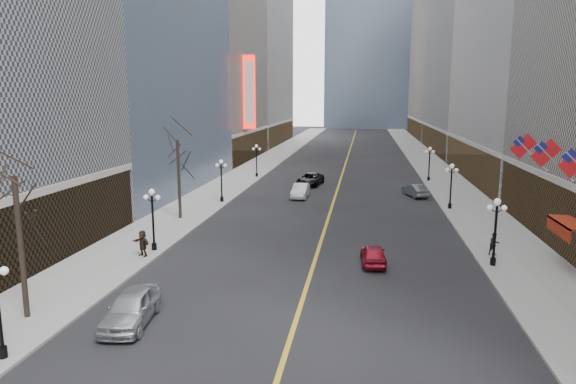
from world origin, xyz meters
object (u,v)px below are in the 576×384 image
(streetlamp_east_3, at_px, (429,160))
(car_nb_mid, at_px, (300,191))
(car_sb_mid, at_px, (373,254))
(streetlamp_east_1, at_px, (496,225))
(car_nb_far, at_px, (310,179))
(streetlamp_east_2, at_px, (451,181))
(streetlamp_west_3, at_px, (257,157))
(car_sb_far, at_px, (415,190))
(streetlamp_west_1, at_px, (153,213))
(car_nb_near, at_px, (131,308))
(streetlamp_west_2, at_px, (221,176))

(streetlamp_east_3, distance_m, car_nb_mid, 20.94)
(car_nb_mid, xyz_separation_m, car_sb_mid, (7.81, -22.74, -0.09))
(car_sb_mid, bearing_deg, streetlamp_east_3, -105.72)
(car_sb_mid, bearing_deg, streetlamp_east_1, -179.98)
(car_nb_far, distance_m, car_sb_mid, 32.03)
(streetlamp_east_2, bearing_deg, streetlamp_east_3, 90.00)
(streetlamp_east_2, bearing_deg, car_nb_mid, 164.83)
(streetlamp_west_3, relative_size, car_sb_far, 1.03)
(streetlamp_east_1, bearing_deg, car_nb_far, 116.74)
(streetlamp_east_3, distance_m, car_sb_mid, 37.39)
(car_nb_mid, height_order, car_nb_far, car_nb_far)
(streetlamp_west_1, height_order, car_nb_near, streetlamp_west_1)
(streetlamp_west_3, bearing_deg, streetlamp_east_1, -56.75)
(streetlamp_west_1, height_order, car_sb_far, streetlamp_west_1)
(streetlamp_east_1, bearing_deg, car_nb_near, -149.42)
(car_sb_far, bearing_deg, streetlamp_west_1, 30.47)
(streetlamp_west_1, xyz_separation_m, car_sb_far, (20.80, 24.80, -2.18))
(streetlamp_west_1, xyz_separation_m, car_sb_mid, (15.76, -0.50, -2.22))
(streetlamp_east_3, height_order, streetlamp_west_1, same)
(car_sb_far, bearing_deg, streetlamp_east_2, 92.85)
(streetlamp_east_2, bearing_deg, car_nb_far, 140.71)
(car_nb_near, bearing_deg, car_sb_far, 58.60)
(streetlamp_east_1, height_order, streetlamp_west_3, same)
(streetlamp_west_1, relative_size, streetlamp_west_3, 1.00)
(streetlamp_west_1, xyz_separation_m, car_nb_far, (8.18, 30.62, -2.12))
(streetlamp_west_1, bearing_deg, car_sb_far, 50.01)
(streetlamp_east_3, distance_m, car_nb_far, 16.47)
(streetlamp_east_1, height_order, streetlamp_east_3, same)
(streetlamp_east_3, bearing_deg, streetlamp_west_1, -123.25)
(streetlamp_west_1, xyz_separation_m, car_nb_mid, (7.95, 22.24, -2.13))
(streetlamp_east_1, bearing_deg, car_nb_mid, 125.13)
(streetlamp_west_2, height_order, car_nb_near, streetlamp_west_2)
(car_nb_near, bearing_deg, streetlamp_east_3, 61.04)
(car_sb_mid, distance_m, car_sb_far, 25.79)
(streetlamp_west_1, height_order, streetlamp_west_2, same)
(streetlamp_west_1, bearing_deg, car_nb_near, -72.10)
(streetlamp_west_1, relative_size, car_nb_mid, 0.97)
(streetlamp_east_2, height_order, car_sb_far, streetlamp_east_2)
(streetlamp_west_3, height_order, car_nb_far, streetlamp_west_3)
(streetlamp_east_3, bearing_deg, car_nb_near, -112.55)
(streetlamp_east_2, distance_m, car_sb_mid, 20.21)
(streetlamp_east_2, relative_size, car_sb_far, 1.03)
(car_nb_near, height_order, car_sb_mid, car_nb_near)
(streetlamp_west_1, relative_size, car_nb_far, 0.80)
(streetlamp_east_2, relative_size, streetlamp_west_2, 1.00)
(streetlamp_east_3, height_order, car_sb_mid, streetlamp_east_3)
(car_nb_mid, distance_m, car_sb_far, 13.10)
(car_nb_near, height_order, car_sb_far, car_nb_near)
(streetlamp_west_2, relative_size, car_nb_mid, 0.97)
(streetlamp_east_3, bearing_deg, streetlamp_east_2, -90.00)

